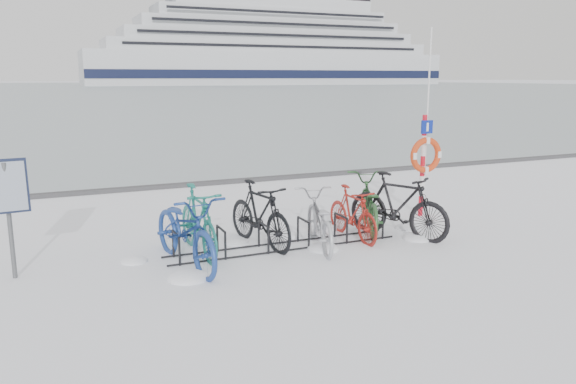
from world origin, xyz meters
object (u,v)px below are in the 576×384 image
at_px(bike_rack, 284,237).
at_px(lifebuoy_station, 425,155).
at_px(info_board, 7,193).
at_px(cruise_ferry, 269,52).

bearing_deg(bike_rack, lifebuoy_station, 13.96).
relative_size(bike_rack, info_board, 2.35).
distance_m(bike_rack, lifebuoy_station, 3.72).
relative_size(info_board, lifebuoy_station, 0.45).
bearing_deg(info_board, bike_rack, -7.23).
height_order(lifebuoy_station, cruise_ferry, cruise_ferry).
height_order(bike_rack, info_board, info_board).
relative_size(bike_rack, lifebuoy_station, 1.07).
bearing_deg(info_board, cruise_ferry, 62.45).
bearing_deg(cruise_ferry, bike_rack, -111.52).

